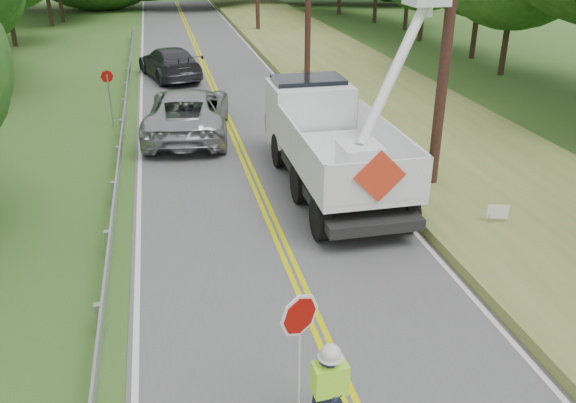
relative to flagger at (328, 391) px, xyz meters
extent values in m
cube|color=#535355|center=(0.59, 13.39, -0.96)|extent=(7.20, 96.00, 0.02)
cube|color=#D1D200|center=(0.49, 13.39, -0.94)|extent=(0.12, 96.00, 0.00)
cube|color=#D1D200|center=(0.69, 13.39, -0.94)|extent=(0.12, 96.00, 0.00)
cube|color=silver|center=(-2.86, 13.39, -0.94)|extent=(0.12, 96.00, 0.00)
cube|color=silver|center=(4.04, 13.39, -0.94)|extent=(0.12, 96.00, 0.00)
cube|color=#9FA1A7|center=(-3.51, 3.39, -0.62)|extent=(0.12, 0.14, 0.70)
cube|color=#9FA1A7|center=(-3.51, 6.39, -0.62)|extent=(0.12, 0.14, 0.70)
cube|color=#9FA1A7|center=(-3.51, 9.39, -0.62)|extent=(0.12, 0.14, 0.70)
cube|color=#9FA1A7|center=(-3.51, 12.39, -0.62)|extent=(0.12, 0.14, 0.70)
cube|color=#9FA1A7|center=(-3.51, 15.39, -0.62)|extent=(0.12, 0.14, 0.70)
cube|color=#9FA1A7|center=(-3.51, 18.39, -0.62)|extent=(0.12, 0.14, 0.70)
cube|color=#9FA1A7|center=(-3.51, 21.39, -0.62)|extent=(0.12, 0.14, 0.70)
cube|color=#9FA1A7|center=(-3.51, 24.39, -0.62)|extent=(0.12, 0.14, 0.70)
cube|color=#9FA1A7|center=(-3.51, 27.39, -0.62)|extent=(0.12, 0.14, 0.70)
cube|color=#9FA1A7|center=(-3.51, 30.39, -0.62)|extent=(0.12, 0.14, 0.70)
cube|color=#9FA1A7|center=(-3.51, 33.39, -0.62)|extent=(0.12, 0.14, 0.70)
cube|color=#9FA1A7|center=(-3.51, 36.39, -0.62)|extent=(0.12, 0.14, 0.70)
cube|color=#9FA1A7|center=(-3.41, 14.39, -0.37)|extent=(0.05, 48.00, 0.34)
cylinder|color=black|center=(5.59, 8.39, 4.03)|extent=(0.30, 0.30, 10.00)
cube|color=#626A34|center=(7.69, 13.39, -0.82)|extent=(7.00, 96.00, 0.30)
cylinder|color=#332319|center=(-11.08, 36.46, 0.63)|extent=(0.32, 0.32, 3.19)
cylinder|color=#332319|center=(-9.97, 45.39, 0.92)|extent=(0.32, 0.32, 3.78)
cylinder|color=#332319|center=(15.85, 21.85, 0.71)|extent=(0.32, 0.32, 3.35)
cylinder|color=#332319|center=(16.52, 26.25, 0.74)|extent=(0.32, 0.32, 3.41)
cylinder|color=#332319|center=(15.97, 32.54, 0.47)|extent=(0.32, 0.32, 2.88)
cylinder|color=#332319|center=(16.89, 37.38, 1.13)|extent=(0.32, 0.32, 4.19)
imported|color=#191E33|center=(0.02, 0.00, -0.14)|extent=(0.61, 0.42, 1.62)
cube|color=#9FEF29|center=(0.02, 0.00, 0.23)|extent=(0.52, 0.33, 0.49)
ellipsoid|color=silver|center=(0.02, 0.00, 0.69)|extent=(0.30, 0.30, 0.24)
cylinder|color=#B7B7B7|center=(-0.44, 0.02, 0.19)|extent=(0.04, 0.04, 2.27)
cylinder|color=#900904|center=(-0.44, 0.02, 1.38)|extent=(0.60, 0.31, 0.65)
cylinder|color=black|center=(1.60, 6.19, -0.41)|extent=(0.34, 1.08, 1.08)
cylinder|color=black|center=(3.86, 6.19, -0.41)|extent=(0.34, 1.08, 1.08)
cylinder|color=black|center=(1.60, 8.45, -0.41)|extent=(0.34, 1.08, 1.08)
cylinder|color=black|center=(3.86, 8.44, -0.41)|extent=(0.34, 1.08, 1.08)
cylinder|color=black|center=(1.61, 11.27, -0.41)|extent=(0.34, 1.08, 1.08)
cylinder|color=black|center=(3.87, 11.27, -0.41)|extent=(0.34, 1.08, 1.08)
cube|color=black|center=(2.73, 8.78, -0.33)|extent=(2.38, 7.23, 0.28)
cube|color=silver|center=(2.73, 7.99, 0.24)|extent=(2.61, 5.20, 0.25)
cube|color=silver|center=(1.46, 8.00, 0.80)|extent=(0.08, 5.20, 1.02)
cube|color=silver|center=(4.01, 7.99, 0.80)|extent=(0.08, 5.20, 1.02)
cube|color=silver|center=(2.73, 5.42, 0.80)|extent=(2.60, 0.07, 1.02)
cube|color=silver|center=(2.74, 11.83, 0.58)|extent=(2.54, 2.15, 2.03)
cube|color=black|center=(2.74, 12.06, 1.31)|extent=(2.26, 1.47, 0.85)
cube|color=silver|center=(2.73, 6.75, 0.80)|extent=(1.02, 1.02, 0.90)
cube|color=red|center=(2.73, 5.34, 0.97)|extent=(1.28, 0.04, 1.28)
imported|color=#A2A4A9|center=(-1.03, 15.23, -0.08)|extent=(3.71, 6.60, 1.74)
imported|color=#313238|center=(-1.37, 24.81, -0.16)|extent=(3.50, 5.82, 1.58)
cylinder|color=#9FA1A7|center=(-3.90, 16.79, 0.08)|extent=(0.06, 0.06, 2.10)
cylinder|color=#900904|center=(-3.90, 16.79, 1.03)|extent=(0.46, 0.16, 0.48)
cube|color=white|center=(6.05, 5.57, -0.38)|extent=(0.52, 0.17, 0.37)
cylinder|color=#9FA1A7|center=(5.84, 5.57, -0.70)|extent=(0.02, 0.02, 0.53)
cylinder|color=#9FA1A7|center=(6.27, 5.57, -0.70)|extent=(0.02, 0.02, 0.53)
camera|label=1|loc=(-1.99, -6.31, 6.08)|focal=36.73mm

